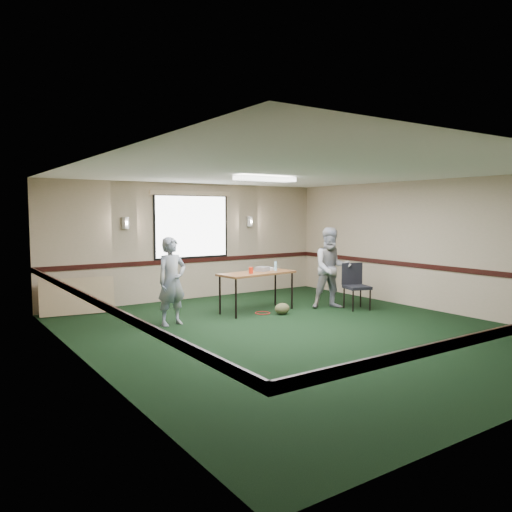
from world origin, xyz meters
TOP-DOWN VIEW (x-y plane):
  - ground at (0.00, 0.00)m, footprint 8.00×8.00m
  - room_shell at (0.00, 2.12)m, footprint 8.00×8.02m
  - folding_table at (0.38, 1.82)m, footprint 1.68×0.82m
  - projector at (0.59, 1.93)m, footprint 0.34×0.32m
  - game_console at (0.82, 2.02)m, footprint 0.25×0.22m
  - red_cup at (0.15, 1.71)m, footprint 0.09×0.09m
  - water_bottle at (0.87, 1.85)m, footprint 0.06×0.06m
  - duffel_bag at (0.64, 1.31)m, footprint 0.36×0.30m
  - cable_coil at (0.37, 1.61)m, footprint 0.38×0.38m
  - folded_table at (-2.74, 3.60)m, footprint 1.43×0.43m
  - conference_chair at (2.27, 0.93)m, footprint 0.59×0.60m
  - person_left at (-1.57, 1.68)m, footprint 0.63×0.47m
  - person_right at (1.89, 1.24)m, footprint 1.03×0.94m

SIDE VIEW (x-z plane):
  - ground at x=0.00m, z-range 0.00..0.00m
  - cable_coil at x=0.37m, z-range 0.00..0.02m
  - duffel_bag at x=0.64m, z-range 0.00..0.23m
  - folded_table at x=-2.74m, z-range 0.00..0.73m
  - conference_chair at x=2.27m, z-range 0.08..1.04m
  - folding_table at x=0.38m, z-range 0.35..1.16m
  - person_left at x=-1.57m, z-range 0.00..1.59m
  - game_console at x=0.82m, z-range 0.81..0.86m
  - person_right at x=1.89m, z-range 0.00..1.71m
  - projector at x=0.59m, z-range 0.81..0.90m
  - red_cup at x=0.15m, z-range 0.81..0.94m
  - water_bottle at x=0.87m, z-range 0.81..1.00m
  - room_shell at x=0.00m, z-range -2.42..5.58m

